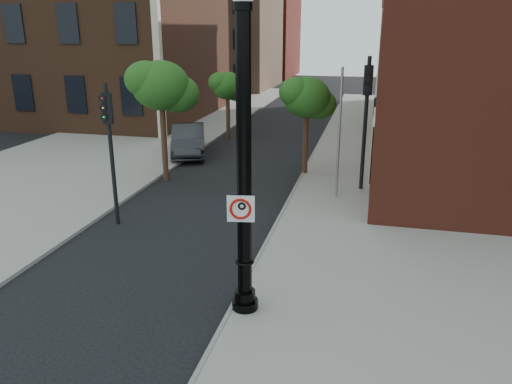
% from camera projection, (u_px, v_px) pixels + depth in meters
% --- Properties ---
extents(ground, '(120.00, 120.00, 0.00)m').
position_uv_depth(ground, '(150.00, 302.00, 12.06)').
color(ground, black).
rests_on(ground, ground).
extents(sidewalk_right, '(8.00, 60.00, 0.12)m').
position_uv_depth(sidewalk_right, '(395.00, 191.00, 19.96)').
color(sidewalk_right, gray).
rests_on(sidewalk_right, ground).
extents(sidewalk_left, '(10.00, 50.00, 0.12)m').
position_uv_depth(sidewalk_left, '(139.00, 134.00, 30.63)').
color(sidewalk_left, gray).
rests_on(sidewalk_left, ground).
extents(curb_edge, '(0.10, 60.00, 0.14)m').
position_uv_depth(curb_edge, '(297.00, 184.00, 20.82)').
color(curb_edge, gray).
rests_on(curb_edge, ground).
extents(bg_building_tan_a, '(12.00, 12.00, 12.00)m').
position_uv_depth(bg_building_tan_a, '(218.00, 30.00, 53.44)').
color(bg_building_tan_a, '#88614A').
rests_on(bg_building_tan_a, ground).
extents(bg_building_red, '(12.00, 12.00, 10.00)m').
position_uv_depth(bg_building_red, '(249.00, 37.00, 66.68)').
color(bg_building_red, maroon).
rests_on(bg_building_red, ground).
extents(lamppost, '(0.61, 0.61, 7.17)m').
position_uv_depth(lamppost, '(244.00, 176.00, 10.58)').
color(lamppost, black).
rests_on(lamppost, ground).
extents(no_parking_sign, '(0.59, 0.14, 0.60)m').
position_uv_depth(no_parking_sign, '(241.00, 209.00, 10.63)').
color(no_parking_sign, white).
rests_on(no_parking_sign, ground).
extents(parked_car, '(3.10, 4.95, 1.54)m').
position_uv_depth(parked_car, '(188.00, 140.00, 25.77)').
color(parked_car, '#28282C').
rests_on(parked_car, ground).
extents(traffic_signal_left, '(0.35, 0.41, 4.67)m').
position_uv_depth(traffic_signal_left, '(109.00, 132.00, 15.84)').
color(traffic_signal_left, black).
rests_on(traffic_signal_left, ground).
extents(traffic_signal_right, '(0.36, 0.44, 5.29)m').
position_uv_depth(traffic_signal_right, '(367.00, 103.00, 19.02)').
color(traffic_signal_right, black).
rests_on(traffic_signal_right, ground).
extents(utility_pole, '(0.10, 0.10, 4.97)m').
position_uv_depth(utility_pole, '(339.00, 136.00, 18.49)').
color(utility_pole, '#999999').
rests_on(utility_pole, ground).
extents(street_tree_a, '(2.81, 2.54, 5.05)m').
position_uv_depth(street_tree_a, '(162.00, 87.00, 20.41)').
color(street_tree_a, '#382116').
rests_on(street_tree_a, ground).
extents(street_tree_b, '(2.17, 1.96, 3.91)m').
position_uv_depth(street_tree_b, '(228.00, 87.00, 28.51)').
color(street_tree_b, '#382116').
rests_on(street_tree_b, ground).
extents(street_tree_c, '(2.41, 2.17, 4.33)m').
position_uv_depth(street_tree_c, '(308.00, 98.00, 21.32)').
color(street_tree_c, '#382116').
rests_on(street_tree_c, ground).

